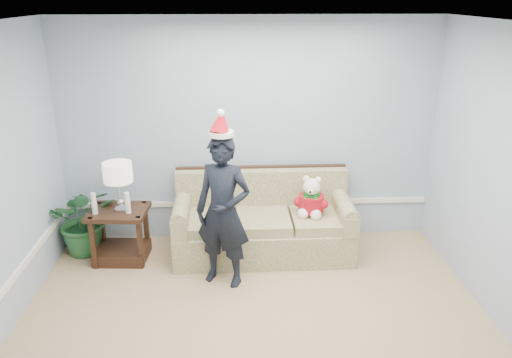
{
  "coord_description": "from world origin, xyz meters",
  "views": [
    {
      "loc": [
        -0.18,
        -3.26,
        2.92
      ],
      "look_at": [
        0.05,
        1.55,
        1.12
      ],
      "focal_mm": 35.0,
      "sensor_mm": 36.0,
      "label": 1
    }
  ],
  "objects_px": {
    "side_table": "(121,240)",
    "table_lamp": "(118,174)",
    "teddy_bear": "(311,201)",
    "sofa": "(263,225)",
    "man": "(223,212)",
    "houseplant": "(85,219)"
  },
  "relations": [
    {
      "from": "side_table",
      "to": "teddy_bear",
      "type": "distance_m",
      "value": 2.24
    },
    {
      "from": "side_table",
      "to": "teddy_bear",
      "type": "relative_size",
      "value": 1.42
    },
    {
      "from": "houseplant",
      "to": "teddy_bear",
      "type": "distance_m",
      "value": 2.67
    },
    {
      "from": "sofa",
      "to": "side_table",
      "type": "xyz_separation_m",
      "value": [
        -1.65,
        -0.11,
        -0.1
      ]
    },
    {
      "from": "table_lamp",
      "to": "sofa",
      "type": "bearing_deg",
      "value": 4.81
    },
    {
      "from": "sofa",
      "to": "teddy_bear",
      "type": "bearing_deg",
      "value": -10.06
    },
    {
      "from": "houseplant",
      "to": "table_lamp",
      "type": "bearing_deg",
      "value": -23.33
    },
    {
      "from": "houseplant",
      "to": "man",
      "type": "relative_size",
      "value": 0.52
    },
    {
      "from": "table_lamp",
      "to": "teddy_bear",
      "type": "height_order",
      "value": "table_lamp"
    },
    {
      "from": "houseplant",
      "to": "teddy_bear",
      "type": "bearing_deg",
      "value": -3.71
    },
    {
      "from": "table_lamp",
      "to": "side_table",
      "type": "bearing_deg",
      "value": 154.13
    },
    {
      "from": "houseplant",
      "to": "teddy_bear",
      "type": "relative_size",
      "value": 1.77
    },
    {
      "from": "teddy_bear",
      "to": "table_lamp",
      "type": "bearing_deg",
      "value": -162.43
    },
    {
      "from": "table_lamp",
      "to": "houseplant",
      "type": "distance_m",
      "value": 0.83
    },
    {
      "from": "teddy_bear",
      "to": "sofa",
      "type": "bearing_deg",
      "value": -173.12
    },
    {
      "from": "man",
      "to": "houseplant",
      "type": "bearing_deg",
      "value": 178.63
    },
    {
      "from": "sofa",
      "to": "side_table",
      "type": "height_order",
      "value": "sofa"
    },
    {
      "from": "sofa",
      "to": "houseplant",
      "type": "bearing_deg",
      "value": 177.39
    },
    {
      "from": "side_table",
      "to": "table_lamp",
      "type": "relative_size",
      "value": 1.2
    },
    {
      "from": "man",
      "to": "sofa",
      "type": "bearing_deg",
      "value": 77.99
    },
    {
      "from": "sofa",
      "to": "table_lamp",
      "type": "distance_m",
      "value": 1.76
    },
    {
      "from": "side_table",
      "to": "houseplant",
      "type": "height_order",
      "value": "houseplant"
    }
  ]
}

